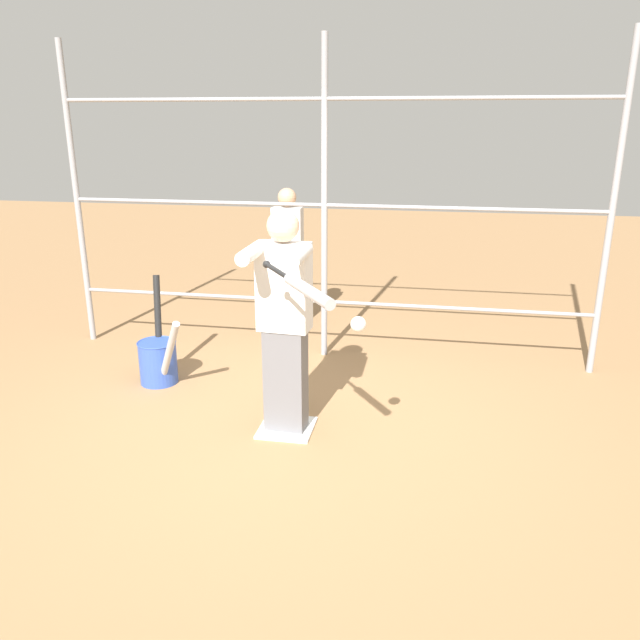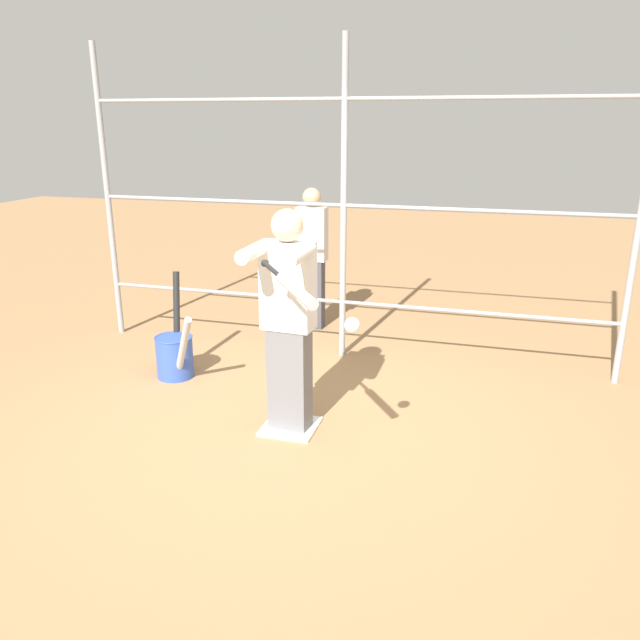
{
  "view_description": "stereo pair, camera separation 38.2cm",
  "coord_description": "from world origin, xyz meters",
  "px_view_note": "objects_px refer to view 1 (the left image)",
  "views": [
    {
      "loc": [
        -1.02,
        4.1,
        2.23
      ],
      "look_at": [
        -0.3,
        0.22,
        0.95
      ],
      "focal_mm": 35.0,
      "sensor_mm": 36.0,
      "label": 1
    },
    {
      "loc": [
        -1.39,
        4.01,
        2.23
      ],
      "look_at": [
        -0.3,
        0.22,
        0.95
      ],
      "focal_mm": 35.0,
      "sensor_mm": 36.0,
      "label": 2
    }
  ],
  "objects_px": {
    "batter": "(284,317)",
    "bat_bucket": "(159,359)",
    "baseball_bat_swinging": "(303,287)",
    "softball_in_flight": "(358,324)",
    "bystander_behind_fence": "(288,257)"
  },
  "relations": [
    {
      "from": "batter",
      "to": "baseball_bat_swinging",
      "type": "xyz_separation_m",
      "value": [
        -0.32,
        0.84,
        0.45
      ]
    },
    {
      "from": "softball_in_flight",
      "to": "bat_bucket",
      "type": "xyz_separation_m",
      "value": [
        1.9,
        -1.2,
        -0.82
      ]
    },
    {
      "from": "bat_bucket",
      "to": "softball_in_flight",
      "type": "bearing_deg",
      "value": 147.73
    },
    {
      "from": "bystander_behind_fence",
      "to": "baseball_bat_swinging",
      "type": "bearing_deg",
      "value": 104.84
    },
    {
      "from": "batter",
      "to": "softball_in_flight",
      "type": "relative_size",
      "value": 17.17
    },
    {
      "from": "batter",
      "to": "bystander_behind_fence",
      "type": "height_order",
      "value": "batter"
    },
    {
      "from": "baseball_bat_swinging",
      "to": "bat_bucket",
      "type": "xyz_separation_m",
      "value": [
        1.62,
        -1.5,
        -1.12
      ]
    },
    {
      "from": "baseball_bat_swinging",
      "to": "softball_in_flight",
      "type": "distance_m",
      "value": 0.51
    },
    {
      "from": "batter",
      "to": "bat_bucket",
      "type": "relative_size",
      "value": 1.82
    },
    {
      "from": "softball_in_flight",
      "to": "bat_bucket",
      "type": "relative_size",
      "value": 0.11
    },
    {
      "from": "baseball_bat_swinging",
      "to": "bystander_behind_fence",
      "type": "relative_size",
      "value": 0.46
    },
    {
      "from": "batter",
      "to": "bystander_behind_fence",
      "type": "bearing_deg",
      "value": -77.32
    },
    {
      "from": "baseball_bat_swinging",
      "to": "bat_bucket",
      "type": "distance_m",
      "value": 2.48
    },
    {
      "from": "bystander_behind_fence",
      "to": "softball_in_flight",
      "type": "bearing_deg",
      "value": 111.23
    },
    {
      "from": "bat_bucket",
      "to": "bystander_behind_fence",
      "type": "bearing_deg",
      "value": -114.51
    }
  ]
}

